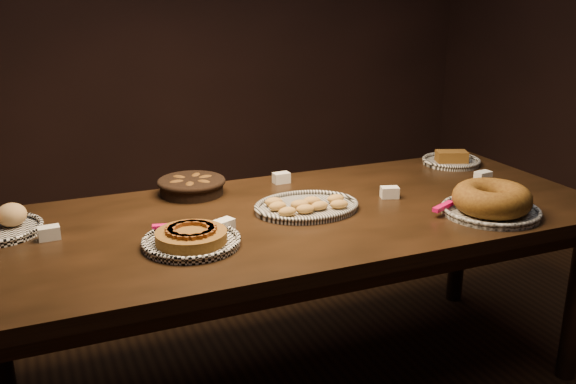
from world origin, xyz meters
name	(u,v)px	position (x,y,z in m)	size (l,w,h in m)	color
buffet_table	(294,232)	(0.00, 0.00, 0.68)	(2.40, 1.00, 0.75)	black
apple_tart_plate	(191,239)	(-0.43, -0.15, 0.77)	(0.33, 0.33, 0.06)	white
madeleine_platter	(306,206)	(0.06, 0.01, 0.77)	(0.40, 0.33, 0.05)	black
bundt_cake_plate	(491,202)	(0.67, -0.29, 0.80)	(0.40, 0.36, 0.11)	black
croissant_basket	(192,185)	(-0.29, 0.38, 0.79)	(0.28, 0.28, 0.07)	black
loaf_plate	(451,160)	(0.97, 0.35, 0.77)	(0.27, 0.27, 0.06)	black
tent_cards	(298,198)	(0.06, 0.09, 0.77)	(1.85, 0.52, 0.04)	white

